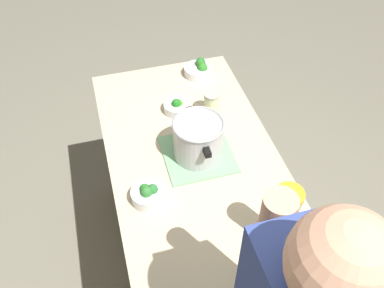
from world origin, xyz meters
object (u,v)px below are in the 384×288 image
at_px(lemonade_pitcher, 283,219).
at_px(broccoli_bowl_center, 148,194).
at_px(broccoli_bowl_front, 177,106).
at_px(broccoli_bowl_back, 199,69).
at_px(cooking_pot, 198,138).
at_px(mason_jar, 212,103).

distance_m(lemonade_pitcher, broccoli_bowl_center, 0.51).
height_order(lemonade_pitcher, broccoli_bowl_front, lemonade_pitcher).
xyz_separation_m(broccoli_bowl_center, broccoli_bowl_back, (-0.70, 0.41, -0.00)).
height_order(cooking_pot, broccoli_bowl_center, cooking_pot).
bearing_deg(broccoli_bowl_center, cooking_pot, 124.41).
relative_size(lemonade_pitcher, broccoli_bowl_back, 2.07).
relative_size(lemonade_pitcher, broccoli_bowl_front, 2.26).
relative_size(cooking_pot, broccoli_bowl_center, 2.24).
height_order(lemonade_pitcher, mason_jar, lemonade_pitcher).
relative_size(broccoli_bowl_front, broccoli_bowl_back, 0.92).
distance_m(lemonade_pitcher, mason_jar, 0.71).
relative_size(broccoli_bowl_front, broccoli_bowl_center, 1.01).
bearing_deg(broccoli_bowl_back, lemonade_pitcher, -0.47).
height_order(cooking_pot, broccoli_bowl_front, cooking_pot).
height_order(lemonade_pitcher, broccoli_bowl_center, lemonade_pitcher).
distance_m(lemonade_pitcher, broccoli_bowl_front, 0.79).
height_order(broccoli_bowl_front, broccoli_bowl_back, broccoli_bowl_back).
bearing_deg(lemonade_pitcher, cooking_pot, -161.97).
height_order(cooking_pot, broccoli_bowl_back, cooking_pot).
bearing_deg(broccoli_bowl_front, broccoli_bowl_center, -26.73).
bearing_deg(lemonade_pitcher, broccoli_bowl_center, -126.82).
bearing_deg(broccoli_bowl_back, broccoli_bowl_center, -30.06).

